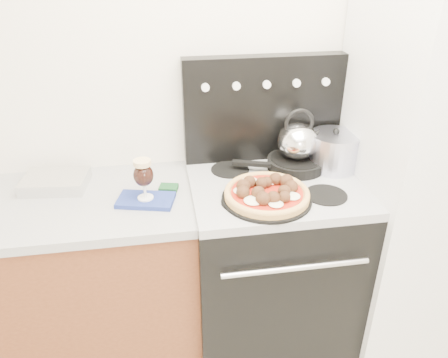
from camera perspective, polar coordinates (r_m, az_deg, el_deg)
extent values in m
cube|color=silver|center=(2.12, 2.71, 11.58)|extent=(3.50, 0.01, 2.50)
cube|color=brown|center=(2.28, -22.85, -13.10)|extent=(1.45, 0.60, 0.86)
cube|color=#A4A4A6|center=(2.03, -25.19, -3.42)|extent=(1.48, 0.63, 0.04)
cube|color=black|center=(2.24, 6.03, -11.25)|extent=(0.76, 0.65, 0.88)
cube|color=#ADADB2|center=(1.98, 6.70, -0.90)|extent=(0.76, 0.65, 0.04)
cube|color=black|center=(2.11, 5.13, 9.14)|extent=(0.76, 0.08, 0.50)
cube|color=silver|center=(2.22, 24.64, 1.41)|extent=(0.64, 0.68, 1.90)
cube|color=white|center=(2.08, -21.14, -0.31)|extent=(0.29, 0.23, 0.05)
cube|color=navy|center=(1.87, -10.17, -2.74)|extent=(0.26, 0.19, 0.02)
cylinder|color=black|center=(1.83, 5.58, -2.54)|extent=(0.44, 0.44, 0.01)
cylinder|color=black|center=(2.10, 9.36, 2.05)|extent=(0.34, 0.34, 0.05)
cylinder|color=silver|center=(2.11, 14.13, 3.43)|extent=(0.26, 0.26, 0.16)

